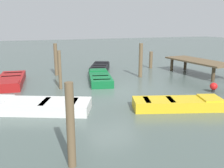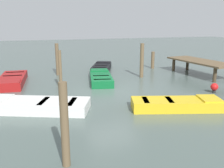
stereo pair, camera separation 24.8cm
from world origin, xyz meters
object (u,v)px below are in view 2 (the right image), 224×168
Objects in this scene: rowboat_green at (101,78)px; marker_buoy at (214,87)px; rowboat_red at (12,80)px; mooring_piling_mid_left at (60,70)px; mooring_piling_mid_right at (153,60)px; rowboat_white at (35,105)px; dock_segment at (200,62)px; rowboat_black at (102,67)px; mooring_piling_near_right at (57,59)px; rowboat_yellow at (176,104)px; mooring_piling_far_right at (142,61)px; mooring_piling_center at (65,126)px.

rowboat_green is 7.48× the size of marker_buoy.
mooring_piling_mid_left is (1.91, 2.44, 0.77)m from rowboat_red.
rowboat_white is at bearing -52.30° from mooring_piling_mid_right.
dock_segment is 1.56× the size of rowboat_black.
rowboat_green is at bearing 38.83° from mooring_piling_near_right.
marker_buoy is (3.23, 6.91, -0.70)m from mooring_piling_mid_left.
rowboat_green is 3.39m from rowboat_black.
rowboat_green is 4.94m from rowboat_red.
mooring_piling_near_right is 4.24× the size of marker_buoy.
rowboat_white is at bearing -24.66° from mooring_piling_mid_left.
rowboat_yellow is 1.81× the size of mooring_piling_mid_left.
rowboat_white and rowboat_red have the same top height.
rowboat_black is at bearing -100.90° from rowboat_white.
rowboat_black is 8.13m from marker_buoy.
mooring_piling_far_right is (2.98, 1.70, 0.83)m from rowboat_black.
marker_buoy is (6.88, -0.32, -0.34)m from mooring_piling_mid_right.
rowboat_green is 3.47m from mooring_piling_near_right.
rowboat_black is at bearing -150.26° from mooring_piling_far_right.
mooring_piling_mid_right is at bearing 139.99° from mooring_piling_far_right.
rowboat_white is 4.31m from mooring_piling_center.
rowboat_white is at bearing 179.59° from rowboat_yellow.
mooring_piling_center is at bearing -134.39° from rowboat_yellow.
rowboat_black is 3.53m from mooring_piling_far_right.
marker_buoy is (3.72, -2.04, -0.55)m from dock_segment.
mooring_piling_center is at bearing -35.50° from mooring_piling_far_right.
rowboat_black is 6.38× the size of marker_buoy.
mooring_piling_mid_right is 6.90m from marker_buoy.
rowboat_red is 3.25m from mooring_piling_near_right.
mooring_piling_near_right reaches higher than rowboat_red.
mooring_piling_mid_right is 6.97m from mooring_piling_near_right.
mooring_piling_center is at bearing -57.16° from dock_segment.
mooring_piling_center is (7.70, -9.78, 0.19)m from dock_segment.
rowboat_red is 1.27× the size of rowboat_black.
dock_segment is at bearing -81.01° from rowboat_green.
dock_segment is 2.35× the size of mooring_piling_near_right.
mooring_piling_far_right reaches higher than rowboat_white.
rowboat_white is 2.02× the size of mooring_piling_far_right.
rowboat_white is at bearing -57.52° from mooring_piling_far_right.
mooring_piling_mid_left reaches higher than rowboat_white.
mooring_piling_mid_left is at bearing -115.09° from marker_buoy.
mooring_piling_far_right reaches higher than dock_segment.
mooring_piling_mid_left reaches higher than rowboat_red.
mooring_piling_far_right is 10.24m from mooring_piling_center.
mooring_piling_far_right is (-5.79, 1.26, 0.83)m from rowboat_yellow.
rowboat_green is at bearing 158.28° from mooring_piling_center.
rowboat_green is 0.92× the size of rowboat_red.
rowboat_yellow is 1.70× the size of mooring_piling_far_right.
dock_segment is 12.45m from mooring_piling_center.
mooring_piling_center reaches higher than rowboat_white.
marker_buoy is (0.23, 8.29, 0.07)m from rowboat_white.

